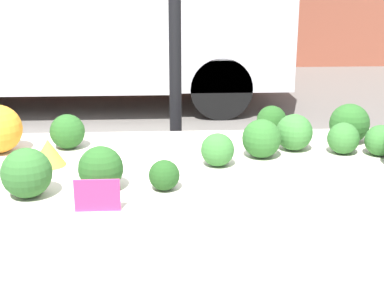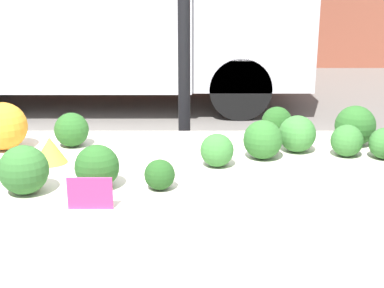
% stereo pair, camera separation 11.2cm
% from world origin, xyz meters
% --- Properties ---
extents(tent_pole, '(0.07, 0.07, 2.79)m').
position_xyz_m(tent_pole, '(-0.04, 0.92, 1.39)').
color(tent_pole, black).
rests_on(tent_pole, ground_plane).
extents(parked_truck, '(5.10, 2.05, 2.43)m').
position_xyz_m(parked_truck, '(-1.31, 4.96, 1.30)').
color(parked_truck, silver).
rests_on(parked_truck, ground_plane).
extents(market_table, '(1.95, 0.99, 0.85)m').
position_xyz_m(market_table, '(0.00, -0.07, 0.75)').
color(market_table, beige).
rests_on(market_table, ground_plane).
extents(orange_cauliflower, '(0.21, 0.21, 0.21)m').
position_xyz_m(orange_cauliflower, '(-0.84, 0.19, 0.95)').
color(orange_cauliflower, orange).
rests_on(orange_cauliflower, market_table).
extents(romanesco_head, '(0.14, 0.14, 0.11)m').
position_xyz_m(romanesco_head, '(-0.59, -0.01, 0.90)').
color(romanesco_head, '#93B238').
rests_on(romanesco_head, market_table).
extents(broccoli_head_1, '(0.14, 0.14, 0.14)m').
position_xyz_m(broccoli_head_1, '(0.67, 0.09, 0.92)').
color(broccoli_head_1, '#336B2D').
rests_on(broccoli_head_1, market_table).
extents(broccoli_head_2, '(0.16, 0.16, 0.16)m').
position_xyz_m(broccoli_head_2, '(-0.34, -0.29, 0.93)').
color(broccoli_head_2, '#285B23').
rests_on(broccoli_head_2, market_table).
extents(broccoli_head_3, '(0.11, 0.11, 0.11)m').
position_xyz_m(broccoli_head_3, '(-0.12, -0.30, 0.90)').
color(broccoli_head_3, '#23511E').
rests_on(broccoli_head_3, market_table).
extents(broccoli_head_4, '(0.16, 0.16, 0.16)m').
position_xyz_m(broccoli_head_4, '(-0.55, 0.23, 0.92)').
color(broccoli_head_4, '#285B23').
rests_on(broccoli_head_4, market_table).
extents(broccoli_head_5, '(0.14, 0.14, 0.14)m').
position_xyz_m(broccoli_head_5, '(0.10, -0.05, 0.91)').
color(broccoli_head_5, '#387533').
rests_on(broccoli_head_5, market_table).
extents(broccoli_head_6, '(0.17, 0.17, 0.17)m').
position_xyz_m(broccoli_head_6, '(0.30, 0.05, 0.93)').
color(broccoli_head_6, '#2D6628').
rests_on(broccoli_head_6, market_table).
extents(broccoli_head_9, '(0.15, 0.15, 0.15)m').
position_xyz_m(broccoli_head_9, '(0.41, 0.40, 0.92)').
color(broccoli_head_9, '#23511E').
rests_on(broccoli_head_9, market_table).
extents(broccoli_head_10, '(0.18, 0.18, 0.18)m').
position_xyz_m(broccoli_head_10, '(-0.59, -0.34, 0.93)').
color(broccoli_head_10, '#336B2D').
rests_on(broccoli_head_10, market_table).
extents(broccoli_head_11, '(0.18, 0.18, 0.18)m').
position_xyz_m(broccoli_head_11, '(0.75, 0.25, 0.94)').
color(broccoli_head_11, '#285B23').
rests_on(broccoli_head_11, market_table).
extents(broccoli_head_12, '(0.16, 0.16, 0.16)m').
position_xyz_m(broccoli_head_12, '(0.46, 0.15, 0.93)').
color(broccoli_head_12, '#387533').
rests_on(broccoli_head_12, market_table).
extents(price_sign, '(0.15, 0.01, 0.11)m').
position_xyz_m(price_sign, '(-0.34, -0.48, 0.90)').
color(price_sign, '#E53D84').
rests_on(price_sign, market_table).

